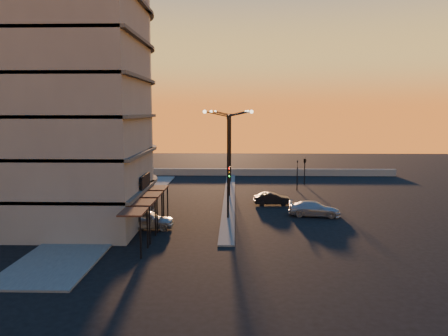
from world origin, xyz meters
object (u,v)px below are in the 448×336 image
traffic_light_main (228,181)px  car_hatchback (146,220)px  car_wagon (314,209)px  car_sedan (272,199)px  streetlamp_mid (230,146)px

traffic_light_main → car_hatchback: size_ratio=0.96×
car_hatchback → car_wagon: car_hatchback is taller
car_hatchback → car_sedan: car_hatchback is taller
car_hatchback → car_sedan: bearing=-51.9°
traffic_light_main → car_sedan: bearing=34.5°
streetlamp_mid → car_hatchback: 15.71m
streetlamp_mid → car_hatchback: streetlamp_mid is taller
streetlamp_mid → traffic_light_main: 7.62m
streetlamp_mid → traffic_light_main: size_ratio=2.24×
car_hatchback → streetlamp_mid: bearing=-28.3°
car_sedan → car_wagon: bearing=-147.5°
car_wagon → car_hatchback: bearing=117.0°
car_sedan → car_wagon: 5.78m
car_sedan → car_wagon: car_wagon is taller
streetlamp_mid → car_wagon: 12.73m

